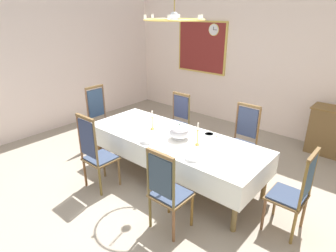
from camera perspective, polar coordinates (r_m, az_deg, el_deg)
name	(u,v)px	position (r m, az deg, el deg)	size (l,w,h in m)	color
ground	(166,183)	(4.64, -0.46, -11.45)	(6.83, 6.10, 0.04)	gray
back_wall	(260,60)	(6.59, 17.93, 12.57)	(6.83, 0.08, 3.13)	silver
left_wall	(43,60)	(6.74, -23.78, 11.98)	(0.08, 6.10, 3.13)	silver
dining_table	(173,141)	(4.42, 1.08, -2.98)	(2.88, 1.08, 0.74)	brown
tablecloth	(173,141)	(4.43, 1.08, -3.11)	(2.90, 1.10, 0.35)	white
chair_south_a	(96,153)	(4.34, -14.26, -5.22)	(0.44, 0.42, 1.21)	brown
chair_north_a	(177,120)	(5.54, 1.80, 1.14)	(0.44, 0.42, 1.08)	brown
chair_south_b	(168,190)	(3.45, -0.09, -12.81)	(0.44, 0.42, 1.12)	brown
chair_north_b	(242,139)	(4.86, 14.72, -2.49)	(0.44, 0.42, 1.15)	brown
chair_head_west	(101,117)	(5.71, -13.37, 1.68)	(0.42, 0.44, 1.22)	brown
chair_head_east	(294,192)	(3.73, 23.97, -11.98)	(0.42, 0.44, 1.13)	brown
soup_tureen	(180,131)	(4.27, 2.32, -1.09)	(0.32, 0.32, 0.25)	white
candlestick_west	(152,122)	(4.62, -3.19, 0.79)	(0.07, 0.07, 0.32)	gold
candlestick_east	(198,136)	(4.09, 5.96, -2.06)	(0.07, 0.07, 0.34)	gold
bowl_near_left	(209,135)	(4.46, 8.27, -1.71)	(0.16, 0.16, 0.03)	white
bowl_near_right	(146,141)	(4.21, -4.35, -2.94)	(0.19, 0.19, 0.05)	white
bowl_far_left	(192,158)	(3.74, 4.88, -6.45)	(0.19, 0.19, 0.04)	white
spoon_primary	(216,137)	(4.43, 9.60, -2.14)	(0.04, 0.18, 0.01)	gold
spoon_secondary	(141,139)	(4.32, -5.35, -2.60)	(0.06, 0.17, 0.01)	gold
mounted_clock	(214,30)	(6.99, 9.26, 18.55)	(0.27, 0.06, 0.27)	#D1B251
framed_painting	(201,47)	(7.22, 6.74, 15.44)	(1.37, 0.05, 1.23)	#D1B251
chandelier	(174,19)	(4.00, 1.28, 20.66)	(0.83, 0.82, 0.66)	gold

